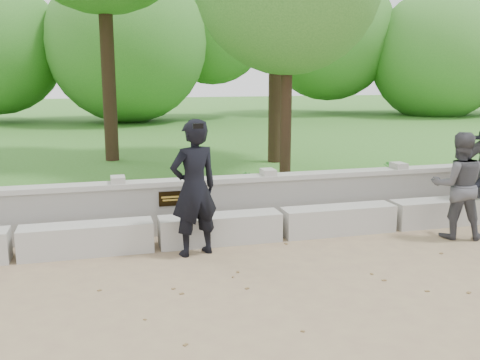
% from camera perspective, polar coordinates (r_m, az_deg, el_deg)
% --- Properties ---
extents(ground, '(80.00, 80.00, 0.00)m').
position_cam_1_polar(ground, '(6.50, -7.05, -12.39)').
color(ground, '#937F5A').
rests_on(ground, ground).
extents(lawn, '(40.00, 22.00, 0.25)m').
position_cam_1_polar(lawn, '(20.07, -12.70, 4.02)').
color(lawn, '#3B6C1F').
rests_on(lawn, ground).
extents(concrete_bench, '(11.90, 0.45, 0.45)m').
position_cam_1_polar(concrete_bench, '(8.20, -8.96, -5.68)').
color(concrete_bench, '#A7A59E').
rests_on(concrete_bench, ground).
extents(parapet_wall, '(12.50, 0.35, 0.90)m').
position_cam_1_polar(parapet_wall, '(8.80, -9.51, -2.88)').
color(parapet_wall, '#9D9B94').
rests_on(parapet_wall, ground).
extents(man_main, '(0.83, 0.76, 1.98)m').
position_cam_1_polar(man_main, '(7.66, -4.93, -0.86)').
color(man_main, black).
rests_on(man_main, ground).
extents(visitor_left, '(1.00, 0.90, 1.71)m').
position_cam_1_polar(visitor_left, '(9.15, 22.24, -0.54)').
color(visitor_left, '#45454A').
rests_on(visitor_left, ground).
extents(shrub_b, '(0.32, 0.36, 0.56)m').
position_cam_1_polar(shrub_b, '(9.78, 0.60, -0.88)').
color(shrub_b, '#35872E').
rests_on(shrub_b, lawn).
extents(shrub_c, '(0.72, 0.70, 0.61)m').
position_cam_1_polar(shrub_c, '(11.00, 16.35, 0.17)').
color(shrub_c, '#35872E').
rests_on(shrub_c, lawn).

